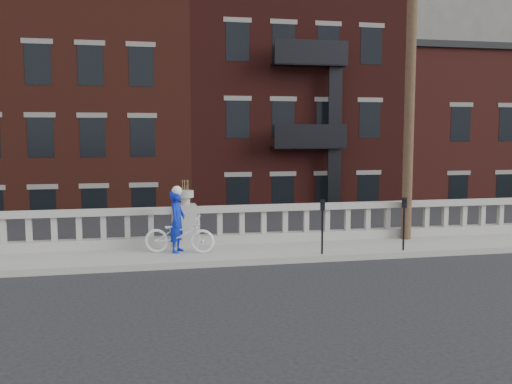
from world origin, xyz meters
TOP-DOWN VIEW (x-y plane):
  - ground at (0.00, 0.00)m, footprint 120.00×120.00m
  - sidewalk at (0.00, 3.00)m, footprint 32.00×2.20m
  - balustrade at (0.00, 3.95)m, footprint 28.00×0.34m
  - planter_pedestal at (0.00, 3.95)m, footprint 0.55×0.55m
  - lower_level at (0.56, 23.04)m, footprint 80.00×44.00m
  - utility_pole at (6.20, 3.60)m, footprint 1.60×0.28m
  - parking_meter_b at (3.23, 2.15)m, footprint 0.10×0.09m
  - parking_meter_c at (5.41, 2.15)m, footprint 0.10×0.09m
  - bicycle at (-0.23, 3.03)m, footprint 1.86×1.05m
  - cyclist at (-0.28, 3.11)m, footprint 0.58×0.68m

SIDE VIEW (x-z plane):
  - ground at x=0.00m, z-range 0.00..0.00m
  - sidewalk at x=0.00m, z-range 0.00..0.15m
  - bicycle at x=-0.23m, z-range 0.15..1.07m
  - balustrade at x=0.00m, z-range 0.13..1.16m
  - planter_pedestal at x=0.00m, z-range -0.05..1.71m
  - cyclist at x=-0.28m, z-range 0.15..1.72m
  - parking_meter_b at x=3.23m, z-range 0.32..1.68m
  - parking_meter_c at x=5.41m, z-range 0.32..1.68m
  - lower_level at x=0.56m, z-range -7.77..13.03m
  - utility_pole at x=6.20m, z-range 0.24..10.24m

